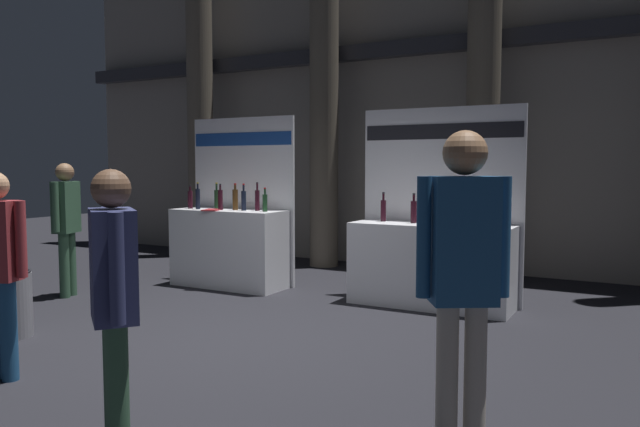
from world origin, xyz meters
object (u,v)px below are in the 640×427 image
(exhibitor_booth_0, at_px, (231,241))
(visitor_1, at_px, (114,289))
(exhibitor_booth_1, at_px, (432,256))
(visitor_6, at_px, (463,265))
(visitor_8, at_px, (66,219))
(trash_bin, at_px, (11,304))

(exhibitor_booth_0, distance_m, visitor_1, 4.96)
(exhibitor_booth_1, height_order, visitor_1, exhibitor_booth_1)
(exhibitor_booth_0, distance_m, exhibitor_booth_1, 2.80)
(visitor_1, relative_size, visitor_6, 0.89)
(visitor_6, relative_size, visitor_8, 1.09)
(visitor_1, xyz_separation_m, visitor_6, (1.70, 0.91, 0.14))
(trash_bin, relative_size, visitor_8, 0.38)
(exhibitor_booth_0, bearing_deg, trash_bin, -95.88)
(visitor_1, bearing_deg, exhibitor_booth_1, 123.42)
(exhibitor_booth_1, xyz_separation_m, visitor_1, (-0.34, -4.47, 0.37))
(exhibitor_booth_0, height_order, exhibitor_booth_1, exhibitor_booth_1)
(exhibitor_booth_0, height_order, visitor_6, exhibitor_booth_0)
(exhibitor_booth_1, bearing_deg, exhibitor_booth_0, -176.49)
(trash_bin, height_order, visitor_6, visitor_6)
(exhibitor_booth_0, xyz_separation_m, exhibitor_booth_1, (2.79, 0.17, -0.03))
(visitor_1, height_order, visitor_8, visitor_8)
(exhibitor_booth_1, relative_size, visitor_6, 1.27)
(trash_bin, height_order, visitor_8, visitor_8)
(exhibitor_booth_1, height_order, visitor_6, exhibitor_booth_1)
(exhibitor_booth_1, relative_size, trash_bin, 3.64)
(exhibitor_booth_1, xyz_separation_m, trash_bin, (-3.10, -3.22, -0.27))
(exhibitor_booth_0, xyz_separation_m, trash_bin, (-0.31, -3.04, -0.30))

